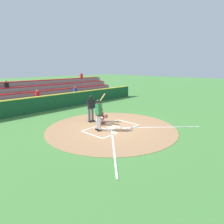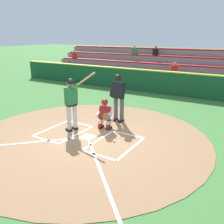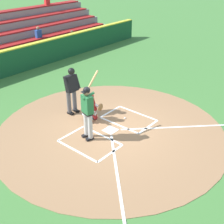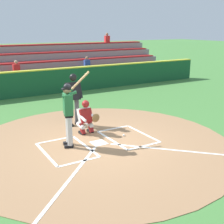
{
  "view_description": "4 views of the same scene",
  "coord_description": "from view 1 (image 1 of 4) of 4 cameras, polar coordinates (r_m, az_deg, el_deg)",
  "views": [
    {
      "loc": [
        8.28,
        7.73,
        3.74
      ],
      "look_at": [
        -0.04,
        0.01,
        1.02
      ],
      "focal_mm": 30.54,
      "sensor_mm": 36.0,
      "label": 1
    },
    {
      "loc": [
        -4.68,
        6.13,
        3.3
      ],
      "look_at": [
        -0.59,
        -0.6,
        0.83
      ],
      "focal_mm": 39.87,
      "sensor_mm": 36.0,
      "label": 2
    },
    {
      "loc": [
        6.81,
        5.82,
        5.51
      ],
      "look_at": [
        0.37,
        0.38,
        1.02
      ],
      "focal_mm": 47.75,
      "sensor_mm": 36.0,
      "label": 3
    },
    {
      "loc": [
        3.95,
        7.44,
        3.38
      ],
      "look_at": [
        -0.33,
        0.23,
        0.99
      ],
      "focal_mm": 47.82,
      "sensor_mm": 36.0,
      "label": 4
    }
  ],
  "objects": [
    {
      "name": "catcher",
      "position": [
        12.47,
        -3.29,
        -1.19
      ],
      "size": [
        0.63,
        0.61,
        1.13
      ],
      "color": "black",
      "rests_on": "ground"
    },
    {
      "name": "plate_umpire",
      "position": [
        13.04,
        -6.3,
        1.6
      ],
      "size": [
        0.59,
        0.42,
        1.86
      ],
      "color": "#4C4C51",
      "rests_on": "ground"
    },
    {
      "name": "ground_plane",
      "position": [
        11.92,
        -0.16,
        -4.81
      ],
      "size": [
        120.0,
        120.0,
        0.0
      ],
      "primitive_type": "plane",
      "color": "#427A38"
    },
    {
      "name": "backstop_wall",
      "position": [
        17.6,
        -18.33,
        2.68
      ],
      "size": [
        22.0,
        0.36,
        1.31
      ],
      "color": "#19512D",
      "rests_on": "ground"
    },
    {
      "name": "dirt_circle",
      "position": [
        11.92,
        -0.16,
        -4.79
      ],
      "size": [
        8.0,
        8.0,
        0.01
      ],
      "primitive_type": "cylinder",
      "color": "#99704C",
      "rests_on": "ground"
    },
    {
      "name": "batter",
      "position": [
        11.23,
        -4.01,
        -0.17
      ],
      "size": [
        1.05,
        0.54,
        2.13
      ],
      "color": "#BCBCBC",
      "rests_on": "ground"
    },
    {
      "name": "home_plate_and_chalk",
      "position": [
        11.37,
        3.1,
        -5.68
      ],
      "size": [
        7.93,
        4.91,
        0.01
      ],
      "color": "white",
      "rests_on": "dirt_circle"
    },
    {
      "name": "baseball",
      "position": [
        12.68,
        2.47,
        -3.53
      ],
      "size": [
        0.07,
        0.07,
        0.07
      ],
      "primitive_type": "sphere",
      "color": "white",
      "rests_on": "ground"
    },
    {
      "name": "bleacher_stand",
      "position": [
        20.46,
        -22.84,
        4.31
      ],
      "size": [
        20.0,
        4.25,
        3.0
      ],
      "color": "gray",
      "rests_on": "ground"
    }
  ]
}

